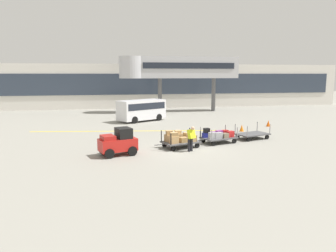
{
  "coord_description": "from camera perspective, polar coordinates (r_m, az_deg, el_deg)",
  "views": [
    {
      "loc": [
        -4.61,
        -19.42,
        4.64
      ],
      "look_at": [
        -0.99,
        -0.08,
        1.48
      ],
      "focal_mm": 34.61,
      "sensor_mm": 36.0,
      "label": 1
    }
  ],
  "objects": [
    {
      "name": "ground_plane",
      "position": [
        20.49,
        2.68,
        -3.99
      ],
      "size": [
        120.0,
        120.0,
        0.0
      ],
      "primitive_type": "plane",
      "color": "gray"
    },
    {
      "name": "apron_lead_line",
      "position": [
        26.9,
        -7.15,
        -0.88
      ],
      "size": [
        15.77,
        2.47,
        0.01
      ],
      "primitive_type": "cube",
      "rotation": [
        0.0,
        0.0,
        -0.14
      ],
      "color": "yellow",
      "rests_on": "ground_plane"
    },
    {
      "name": "terminal_building",
      "position": [
        45.66,
        -4.85,
        7.04
      ],
      "size": [
        59.04,
        2.51,
        6.01
      ],
      "color": "silver",
      "rests_on": "ground_plane"
    },
    {
      "name": "jet_bridge",
      "position": [
        40.26,
        1.12,
        10.17
      ],
      "size": [
        14.64,
        3.0,
        6.75
      ],
      "color": "#B7B7BC",
      "rests_on": "ground_plane"
    },
    {
      "name": "baggage_tug",
      "position": [
        18.9,
        -8.75,
        -2.87
      ],
      "size": [
        2.33,
        1.74,
        1.58
      ],
      "color": "red",
      "rests_on": "ground_plane"
    },
    {
      "name": "baggage_cart_lead",
      "position": [
        20.62,
        2.01,
        -2.3
      ],
      "size": [
        3.08,
        2.02,
        1.12
      ],
      "color": "#4C4C4F",
      "rests_on": "ground_plane"
    },
    {
      "name": "baggage_cart_middle",
      "position": [
        22.27,
        8.81,
        -1.69
      ],
      "size": [
        3.08,
        2.02,
        1.1
      ],
      "color": "#4C4C4F",
      "rests_on": "ground_plane"
    },
    {
      "name": "baggage_cart_tail",
      "position": [
        24.21,
        14.61,
        -1.4
      ],
      "size": [
        3.08,
        2.02,
        1.1
      ],
      "color": "#4C4C4F",
      "rests_on": "ground_plane"
    },
    {
      "name": "baggage_handler",
      "position": [
        19.56,
        4.09,
        -2.04
      ],
      "size": [
        0.54,
        0.55,
        1.56
      ],
      "color": "black",
      "rests_on": "ground_plane"
    },
    {
      "name": "shuttle_van",
      "position": [
        32.38,
        -4.68,
        3.05
      ],
      "size": [
        5.1,
        4.06,
        2.1
      ],
      "color": "silver",
      "rests_on": "ground_plane"
    },
    {
      "name": "safety_cone_near",
      "position": [
        27.2,
        12.86,
        -0.35
      ],
      "size": [
        0.36,
        0.36,
        0.55
      ],
      "primitive_type": "cone",
      "color": "orange",
      "rests_on": "ground_plane"
    },
    {
      "name": "safety_cone_far",
      "position": [
        30.43,
        17.26,
        0.45
      ],
      "size": [
        0.36,
        0.36,
        0.55
      ],
      "primitive_type": "cone",
      "color": "#EA590F",
      "rests_on": "ground_plane"
    }
  ]
}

